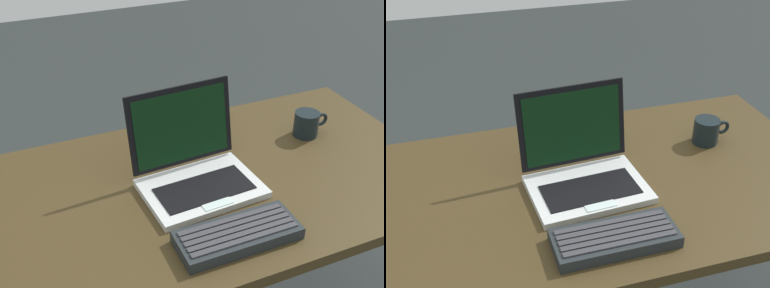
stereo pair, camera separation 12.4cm
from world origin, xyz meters
The scene contains 4 objects.
desk centered at (0.00, 0.00, 0.62)m, with size 1.62×0.75×0.71m.
laptop_front centered at (0.09, 0.00, 0.76)m, with size 0.32×0.28×0.25m.
external_keyboard centered at (0.10, -0.24, 0.72)m, with size 0.30×0.12×0.04m.
coffee_mug centered at (0.53, 0.11, 0.75)m, with size 0.12×0.08×0.08m.
Camera 1 is at (-0.35, -1.01, 1.52)m, focal length 46.27 mm.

